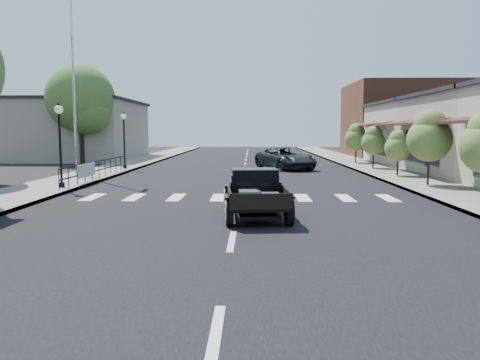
{
  "coord_description": "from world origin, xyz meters",
  "views": [
    {
      "loc": [
        0.44,
        -13.53,
        2.56
      ],
      "look_at": [
        0.09,
        1.13,
        1.0
      ],
      "focal_mm": 35.0,
      "sensor_mm": 36.0,
      "label": 1
    }
  ],
  "objects": [
    {
      "name": "sidewalk_right",
      "position": [
        8.5,
        15.0,
        0.07
      ],
      "size": [
        3.0,
        80.0,
        0.15
      ],
      "primitive_type": "cube",
      "color": "gray",
      "rests_on": "ground"
    },
    {
      "name": "road",
      "position": [
        0.0,
        15.0,
        0.01
      ],
      "size": [
        14.0,
        80.0,
        0.02
      ],
      "primitive_type": "cube",
      "color": "black",
      "rests_on": "ground"
    },
    {
      "name": "small_tree_d",
      "position": [
        8.3,
        16.67,
        1.45
      ],
      "size": [
        1.56,
        1.56,
        2.6
      ],
      "primitive_type": null,
      "color": "#5A7134",
      "rests_on": "sidewalk_right"
    },
    {
      "name": "flagpole",
      "position": [
        -9.2,
        12.0,
        6.52
      ],
      "size": [
        0.12,
        0.12,
        12.75
      ],
      "primitive_type": "cylinder",
      "color": "silver",
      "rests_on": "sidewalk_left"
    },
    {
      "name": "ground",
      "position": [
        0.0,
        0.0,
        0.0
      ],
      "size": [
        120.0,
        120.0,
        0.0
      ],
      "primitive_type": "plane",
      "color": "black",
      "rests_on": "ground"
    },
    {
      "name": "sidewalk_left",
      "position": [
        -8.5,
        15.0,
        0.07
      ],
      "size": [
        3.0,
        80.0,
        0.15
      ],
      "primitive_type": "cube",
      "color": "gray",
      "rests_on": "ground"
    },
    {
      "name": "road_markings",
      "position": [
        0.0,
        10.0,
        0.0
      ],
      "size": [
        12.0,
        60.0,
        0.06
      ],
      "primitive_type": null,
      "color": "silver",
      "rests_on": "ground"
    },
    {
      "name": "big_tree_far",
      "position": [
        -12.5,
        22.0,
        3.76
      ],
      "size": [
        5.12,
        5.12,
        7.53
      ],
      "primitive_type": null,
      "color": "#406129",
      "rests_on": "ground"
    },
    {
      "name": "small_tree_c",
      "position": [
        8.3,
        11.62,
        1.32
      ],
      "size": [
        1.41,
        1.41,
        2.35
      ],
      "primitive_type": null,
      "color": "#5A7134",
      "rests_on": "sidewalk_right"
    },
    {
      "name": "low_building_left",
      "position": [
        -15.0,
        28.0,
        2.5
      ],
      "size": [
        10.0,
        12.0,
        5.0
      ],
      "primitive_type": "cube",
      "color": "#9E9384",
      "rests_on": "ground"
    },
    {
      "name": "railing",
      "position": [
        -7.3,
        10.0,
        0.65
      ],
      "size": [
        0.08,
        10.0,
        1.0
      ],
      "primitive_type": null,
      "color": "black",
      "rests_on": "sidewalk_left"
    },
    {
      "name": "lamp_post_c",
      "position": [
        -7.6,
        16.0,
        1.94
      ],
      "size": [
        0.36,
        0.36,
        3.58
      ],
      "primitive_type": null,
      "color": "black",
      "rests_on": "sidewalk_left"
    },
    {
      "name": "second_car",
      "position": [
        2.7,
        17.21,
        0.72
      ],
      "size": [
        4.29,
        5.68,
        1.43
      ],
      "primitive_type": "imported",
      "rotation": [
        0.0,
        0.0,
        0.43
      ],
      "color": "black",
      "rests_on": "ground"
    },
    {
      "name": "small_tree_e",
      "position": [
        8.3,
        21.67,
        1.56
      ],
      "size": [
        1.69,
        1.69,
        2.82
      ],
      "primitive_type": null,
      "color": "#5A7134",
      "rests_on": "sidewalk_right"
    },
    {
      "name": "far_building_right",
      "position": [
        15.5,
        32.0,
        3.5
      ],
      "size": [
        11.0,
        10.0,
        7.0
      ],
      "primitive_type": "cube",
      "color": "brown",
      "rests_on": "ground"
    },
    {
      "name": "small_tree_b",
      "position": [
        8.3,
        7.29,
        1.76
      ],
      "size": [
        1.93,
        1.93,
        3.22
      ],
      "primitive_type": null,
      "color": "#5A7134",
      "rests_on": "sidewalk_right"
    },
    {
      "name": "hotrod_pickup",
      "position": [
        0.56,
        0.25,
        0.72
      ],
      "size": [
        2.27,
        4.32,
        1.45
      ],
      "primitive_type": null,
      "rotation": [
        0.0,
        0.0,
        0.08
      ],
      "color": "black",
      "rests_on": "ground"
    },
    {
      "name": "storefront_far",
      "position": [
        15.0,
        22.0,
        2.25
      ],
      "size": [
        10.0,
        9.0,
        4.5
      ],
      "primitive_type": "cube",
      "color": "#B7AD9B",
      "rests_on": "ground"
    },
    {
      "name": "lamp_post_b",
      "position": [
        -7.6,
        6.0,
        1.94
      ],
      "size": [
        0.36,
        0.36,
        3.58
      ],
      "primitive_type": null,
      "color": "black",
      "rests_on": "sidewalk_left"
    },
    {
      "name": "banner",
      "position": [
        -7.22,
        8.0,
        0.45
      ],
      "size": [
        0.04,
        2.2,
        0.6
      ],
      "primitive_type": null,
      "color": "silver",
      "rests_on": "sidewalk_left"
    }
  ]
}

